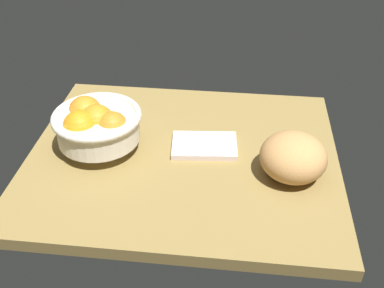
{
  "coord_description": "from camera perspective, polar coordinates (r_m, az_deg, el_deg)",
  "views": [
    {
      "loc": [
        -11.99,
        86.65,
        66.09
      ],
      "look_at": [
        -2.45,
        2.73,
        5.0
      ],
      "focal_mm": 43.09,
      "sensor_mm": 36.0,
      "label": 1
    }
  ],
  "objects": [
    {
      "name": "napkin_folded",
      "position": [
        1.11,
        1.54,
        -0.19
      ],
      "size": [
        16.4,
        11.65,
        1.4
      ],
      "primitive_type": "cube",
      "rotation": [
        0.0,
        0.0,
        0.09
      ],
      "color": "silver",
      "rests_on": "ground"
    },
    {
      "name": "ground_plane",
      "position": [
        1.11,
        -1.1,
        -1.82
      ],
      "size": [
        72.95,
        61.55,
        3.0
      ],
      "primitive_type": "cube",
      "color": "olive"
    },
    {
      "name": "fruit_bowl",
      "position": [
        1.1,
        -11.83,
        2.28
      ],
      "size": [
        20.85,
        20.85,
        11.8
      ],
      "color": "silver",
      "rests_on": "ground"
    },
    {
      "name": "bread_loaf",
      "position": [
        1.03,
        12.42,
        -1.58
      ],
      "size": [
        16.84,
        16.93,
        10.13
      ],
      "primitive_type": "ellipsoid",
      "rotation": [
        0.0,
        0.0,
        4.87
      ],
      "color": "tan",
      "rests_on": "ground"
    }
  ]
}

